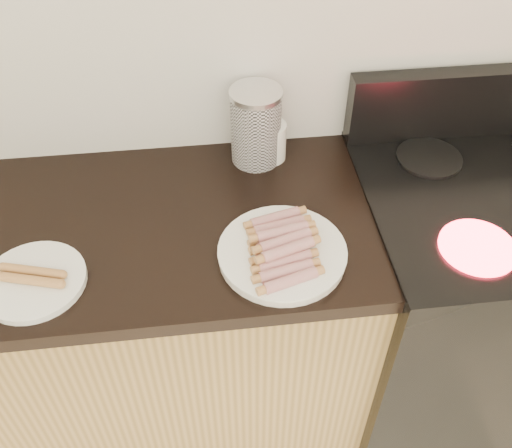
{
  "coord_description": "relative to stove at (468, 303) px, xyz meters",
  "views": [
    {
      "loc": [
        -0.01,
        0.66,
        1.89
      ],
      "look_at": [
        0.1,
        1.62,
        0.94
      ],
      "focal_mm": 40.0,
      "sensor_mm": 36.0,
      "label": 1
    }
  ],
  "objects": [
    {
      "name": "stove",
      "position": [
        0.0,
        0.0,
        0.0
      ],
      "size": [
        0.76,
        0.65,
        0.91
      ],
      "color": "black",
      "rests_on": "floor"
    },
    {
      "name": "main_plate",
      "position": [
        -0.63,
        -0.13,
        0.45
      ],
      "size": [
        0.38,
        0.38,
        0.02
      ],
      "primitive_type": "cylinder",
      "rotation": [
        0.0,
        0.0,
        0.36
      ],
      "color": "white",
      "rests_on": "counter_slab"
    },
    {
      "name": "plain_sausages",
      "position": [
        -1.19,
        -0.15,
        0.47
      ],
      "size": [
        0.14,
        0.09,
        0.02
      ],
      "rotation": [
        0.0,
        0.0,
        -0.28
      ],
      "color": "#B56C2E",
      "rests_on": "side_plate"
    },
    {
      "name": "side_plate",
      "position": [
        -1.19,
        -0.15,
        0.45
      ],
      "size": [
        0.27,
        0.27,
        0.02
      ],
      "primitive_type": "cylinder",
      "rotation": [
        0.0,
        0.0,
        -0.21
      ],
      "color": "white",
      "rests_on": "counter_slab"
    },
    {
      "name": "stove_panel",
      "position": [
        0.0,
        0.28,
        0.55
      ],
      "size": [
        0.76,
        0.06,
        0.2
      ],
      "primitive_type": "cube",
      "color": "black",
      "rests_on": "stove"
    },
    {
      "name": "mug",
      "position": [
        -0.6,
        0.24,
        0.5
      ],
      "size": [
        0.09,
        0.09,
        0.11
      ],
      "primitive_type": "cylinder",
      "rotation": [
        0.0,
        0.0,
        0.02
      ],
      "color": "white",
      "rests_on": "counter_slab"
    },
    {
      "name": "burner_near_left",
      "position": [
        -0.17,
        -0.17,
        0.46
      ],
      "size": [
        0.18,
        0.18,
        0.01
      ],
      "primitive_type": "cylinder",
      "color": "#FF1E2D",
      "rests_on": "stove"
    },
    {
      "name": "hotdog_pile",
      "position": [
        -0.63,
        -0.13,
        0.48
      ],
      "size": [
        0.13,
        0.25,
        0.05
      ],
      "rotation": [
        0.0,
        0.0,
        0.24
      ],
      "color": "maroon",
      "rests_on": "main_plate"
    },
    {
      "name": "burner_far_left",
      "position": [
        -0.17,
        0.17,
        0.46
      ],
      "size": [
        0.18,
        0.18,
        0.01
      ],
      "primitive_type": "cylinder",
      "color": "black",
      "rests_on": "stove"
    },
    {
      "name": "canister",
      "position": [
        -0.64,
        0.25,
        0.55
      ],
      "size": [
        0.14,
        0.14,
        0.22
      ],
      "rotation": [
        0.0,
        0.0,
        0.29
      ],
      "color": "white",
      "rests_on": "counter_slab"
    },
    {
      "name": "wall_back",
      "position": [
        -0.78,
        0.32,
        0.84
      ],
      "size": [
        4.0,
        0.04,
        2.6
      ],
      "primitive_type": "cube",
      "color": "silver",
      "rests_on": "ground"
    }
  ]
}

